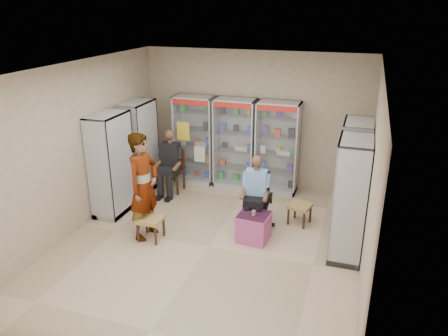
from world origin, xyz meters
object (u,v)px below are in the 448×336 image
(cabinet_right_near, at_px, (350,199))
(woven_stool_a, at_px, (299,214))
(office_chair, at_px, (257,200))
(cabinet_left_far, at_px, (139,148))
(pink_trunk, at_px, (254,227))
(seated_shopkeeper, at_px, (256,194))
(cabinet_back_right, at_px, (277,148))
(wooden_chair, at_px, (173,171))
(woven_stool_b, at_px, (151,228))
(cabinet_back_mid, at_px, (235,144))
(standing_man, at_px, (144,186))
(cabinet_right_far, at_px, (353,175))
(cabinet_back_left, at_px, (195,140))
(cabinet_left_near, at_px, (111,165))

(cabinet_right_near, xyz_separation_m, woven_stool_a, (-0.89, 0.84, -0.80))
(cabinet_right_near, distance_m, office_chair, 1.80)
(cabinet_left_far, bearing_deg, pink_trunk, 65.60)
(seated_shopkeeper, bearing_deg, office_chair, 85.48)
(cabinet_back_right, bearing_deg, pink_trunk, -88.08)
(cabinet_back_right, xyz_separation_m, wooden_chair, (-2.15, -0.73, -0.53))
(cabinet_left_far, relative_size, woven_stool_b, 4.77)
(cabinet_back_mid, distance_m, pink_trunk, 2.58)
(cabinet_back_right, distance_m, standing_man, 3.23)
(wooden_chair, distance_m, office_chair, 2.34)
(cabinet_back_mid, xyz_separation_m, woven_stool_b, (-0.70, -2.78, -0.79))
(cabinet_right_far, xyz_separation_m, wooden_chair, (-3.78, 0.40, -0.53))
(cabinet_back_right, xyz_separation_m, cabinet_right_near, (1.63, -2.23, 0.00))
(cabinet_right_near, xyz_separation_m, pink_trunk, (-1.55, -0.02, -0.75))
(woven_stool_a, relative_size, woven_stool_b, 0.93)
(cabinet_back_right, height_order, seated_shopkeeper, cabinet_back_right)
(cabinet_back_left, xyz_separation_m, woven_stool_a, (2.64, -1.39, -0.80))
(woven_stool_b, bearing_deg, standing_man, 146.34)
(cabinet_left_near, height_order, woven_stool_b, cabinet_left_near)
(cabinet_back_mid, distance_m, cabinet_right_far, 2.82)
(cabinet_back_right, bearing_deg, cabinet_left_far, -161.81)
(cabinet_left_far, bearing_deg, wooden_chair, 106.39)
(pink_trunk, bearing_deg, cabinet_back_left, 131.30)
(cabinet_right_near, bearing_deg, cabinet_back_right, 36.16)
(wooden_chair, relative_size, standing_man, 0.49)
(woven_stool_b, bearing_deg, seated_shopkeeper, 32.28)
(cabinet_right_near, relative_size, woven_stool_b, 4.77)
(wooden_chair, bearing_deg, cabinet_right_far, -6.04)
(cabinet_back_right, relative_size, cabinet_left_near, 1.00)
(cabinet_right_far, distance_m, office_chair, 1.81)
(wooden_chair, distance_m, standing_man, 2.05)
(cabinet_back_right, height_order, standing_man, cabinet_back_right)
(cabinet_left_far, xyz_separation_m, woven_stool_b, (1.18, -1.85, -0.79))
(cabinet_right_near, distance_m, woven_stool_b, 3.42)
(cabinet_left_near, height_order, wooden_chair, cabinet_left_near)
(woven_stool_a, bearing_deg, cabinet_right_far, 16.10)
(cabinet_right_far, height_order, standing_man, cabinet_right_far)
(cabinet_back_left, relative_size, office_chair, 1.94)
(woven_stool_b, bearing_deg, cabinet_left_near, 147.49)
(cabinet_left_far, bearing_deg, woven_stool_b, 32.49)
(woven_stool_a, bearing_deg, cabinet_back_right, 118.26)
(cabinet_right_near, distance_m, cabinet_left_far, 4.65)
(cabinet_right_near, xyz_separation_m, wooden_chair, (-3.78, 1.50, -0.53))
(cabinet_back_left, xyz_separation_m, office_chair, (1.88, -1.70, -0.49))
(cabinet_back_left, bearing_deg, woven_stool_b, -84.88)
(cabinet_back_left, relative_size, seated_shopkeeper, 1.53)
(cabinet_back_left, bearing_deg, standing_man, -87.60)
(cabinet_back_left, relative_size, cabinet_back_right, 1.00)
(cabinet_back_left, distance_m, cabinet_back_right, 1.90)
(wooden_chair, height_order, woven_stool_b, wooden_chair)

